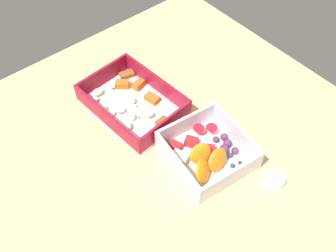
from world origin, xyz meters
TOP-DOWN VIEW (x-y plane):
  - table_surface at (0.00, 0.00)cm, footprint 80.00×80.00cm
  - pasta_container at (-12.15, -1.83)cm, footprint 23.13×17.44cm
  - fruit_bowl at (8.81, 1.64)cm, footprint 17.62×17.18cm
  - paper_cup_liner at (21.30, 8.35)cm, footprint 4.26×4.26cm

SIDE VIEW (x-z plane):
  - table_surface at x=0.00cm, z-range 0.00..2.00cm
  - paper_cup_liner at x=21.30cm, z-range 2.00..3.49cm
  - pasta_container at x=-12.15cm, z-range 0.96..6.12cm
  - fruit_bowl at x=8.81cm, z-range 1.09..6.99cm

